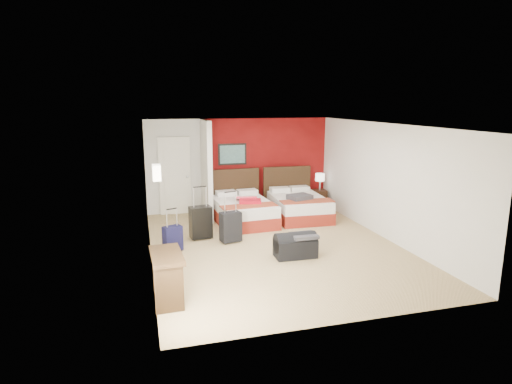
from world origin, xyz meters
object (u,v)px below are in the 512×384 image
object	(u,v)px
bed_right	(299,207)
suitcase_black	(201,223)
desk	(167,277)
nightstand	(319,199)
suitcase_charcoal	(231,228)
suitcase_navy	(173,240)
duffel_bag	(295,247)
bed_left	(243,212)
red_suitcase_open	(248,200)
table_lamp	(320,182)

from	to	relation	value
bed_right	suitcase_black	bearing A→B (deg)	-155.81
bed_right	desk	xyz separation A→B (m)	(-3.59, -3.90, 0.10)
nightstand	suitcase_charcoal	xyz separation A→B (m)	(-3.06, -2.34, 0.06)
suitcase_navy	duffel_bag	bearing A→B (deg)	-44.43
suitcase_navy	nightstand	bearing A→B (deg)	8.94
suitcase_charcoal	desk	xyz separation A→B (m)	(-1.48, -2.43, 0.06)
bed_right	suitcase_navy	xyz separation A→B (m)	(-3.35, -1.74, -0.02)
bed_left	suitcase_navy	xyz separation A→B (m)	(-1.85, -1.65, -0.03)
red_suitcase_open	table_lamp	world-z (taller)	table_lamp
nightstand	desk	size ratio (longest dim) A/B	0.56
bed_right	suitcase_navy	size ratio (longest dim) A/B	3.67
table_lamp	desk	bearing A→B (deg)	-133.57
duffel_bag	suitcase_charcoal	bearing A→B (deg)	131.79
table_lamp	duffel_bag	world-z (taller)	table_lamp
bed_right	duffel_bag	distance (m)	2.87
red_suitcase_open	suitcase_black	distance (m)	1.58
desk	nightstand	bearing A→B (deg)	43.81
bed_left	bed_right	xyz separation A→B (m)	(1.50, 0.09, -0.00)
table_lamp	desk	xyz separation A→B (m)	(-4.54, -4.77, -0.36)
suitcase_charcoal	bed_right	bearing A→B (deg)	22.38
nightstand	suitcase_charcoal	distance (m)	3.86
desk	suitcase_black	bearing A→B (deg)	69.77
suitcase_navy	table_lamp	bearing A→B (deg)	8.94
table_lamp	suitcase_navy	world-z (taller)	table_lamp
bed_right	bed_left	bearing A→B (deg)	-173.91
bed_left	table_lamp	size ratio (longest dim) A/B	3.96
red_suitcase_open	duffel_bag	world-z (taller)	red_suitcase_open
red_suitcase_open	duffel_bag	size ratio (longest dim) A/B	0.91
bed_left	red_suitcase_open	world-z (taller)	red_suitcase_open
desk	bed_right	bearing A→B (deg)	44.74
duffel_bag	desk	world-z (taller)	desk
nightstand	suitcase_black	size ratio (longest dim) A/B	0.73
red_suitcase_open	nightstand	distance (m)	2.61
suitcase_charcoal	suitcase_navy	size ratio (longest dim) A/B	1.26
suitcase_navy	bed_right	bearing A→B (deg)	5.08
table_lamp	suitcase_navy	xyz separation A→B (m)	(-4.30, -2.62, -0.49)
bed_left	nightstand	world-z (taller)	bed_left
suitcase_black	desk	size ratio (longest dim) A/B	0.77
suitcase_black	suitcase_charcoal	world-z (taller)	suitcase_black
suitcase_black	duffel_bag	bearing A→B (deg)	-52.92
suitcase_charcoal	suitcase_navy	bearing A→B (deg)	-179.94
nightstand	desk	xyz separation A→B (m)	(-4.54, -4.77, 0.12)
duffel_bag	table_lamp	bearing A→B (deg)	61.10
nightstand	suitcase_navy	bearing A→B (deg)	-143.00
suitcase_navy	desk	distance (m)	2.17
suitcase_black	desk	distance (m)	2.97
red_suitcase_open	suitcase_charcoal	world-z (taller)	red_suitcase_open
duffel_bag	bed_left	bearing A→B (deg)	100.22
table_lamp	suitcase_charcoal	distance (m)	3.88
bed_left	desk	size ratio (longest dim) A/B	2.05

